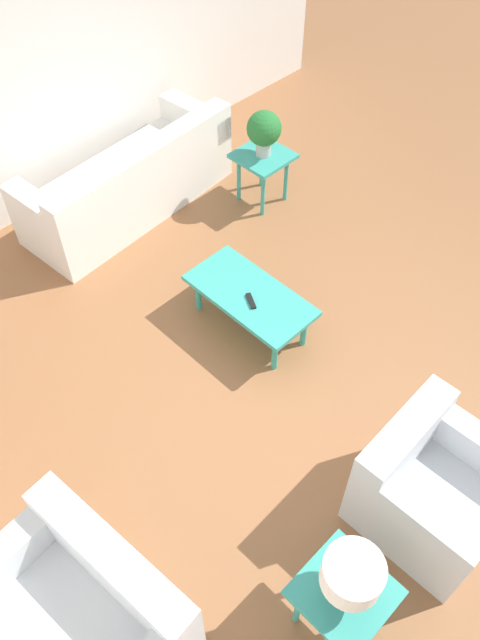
# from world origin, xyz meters

# --- Properties ---
(ground_plane) EXTENTS (14.00, 14.00, 0.00)m
(ground_plane) POSITION_xyz_m (0.00, 0.00, 0.00)
(ground_plane) COLOR #8E5B38
(wall_right) EXTENTS (0.12, 7.20, 2.70)m
(wall_right) POSITION_xyz_m (3.06, 0.00, 1.35)
(wall_right) COLOR white
(wall_right) RESTS_ON ground_plane
(sofa) EXTENTS (0.96, 2.19, 0.80)m
(sofa) POSITION_xyz_m (2.33, -0.35, 0.31)
(sofa) COLOR white
(sofa) RESTS_ON ground_plane
(armchair) EXTENTS (0.84, 0.85, 0.80)m
(armchair) POSITION_xyz_m (-1.47, 0.25, 0.32)
(armchair) COLOR silver
(armchair) RESTS_ON ground_plane
(loveseat) EXTENTS (1.22, 0.92, 0.80)m
(loveseat) POSITION_xyz_m (-0.56, 2.26, 0.31)
(loveseat) COLOR silver
(loveseat) RESTS_ON ground_plane
(coffee_table) EXTENTS (1.06, 0.52, 0.40)m
(coffee_table) POSITION_xyz_m (0.46, -0.09, 0.35)
(coffee_table) COLOR teal
(coffee_table) RESTS_ON ground_plane
(side_table_plant) EXTENTS (0.49, 0.49, 0.53)m
(side_table_plant) POSITION_xyz_m (1.54, -1.36, 0.44)
(side_table_plant) COLOR teal
(side_table_plant) RESTS_ON ground_plane
(side_table_lamp) EXTENTS (0.49, 0.49, 0.53)m
(side_table_lamp) POSITION_xyz_m (-1.52, 1.19, 0.44)
(side_table_lamp) COLOR teal
(side_table_lamp) RESTS_ON ground_plane
(potted_plant) EXTENTS (0.32, 0.32, 0.44)m
(potted_plant) POSITION_xyz_m (1.54, -1.36, 0.80)
(potted_plant) COLOR #B2ADA3
(potted_plant) RESTS_ON side_table_plant
(table_lamp) EXTENTS (0.32, 0.32, 0.39)m
(table_lamp) POSITION_xyz_m (-1.52, 1.19, 0.81)
(table_lamp) COLOR #333333
(table_lamp) RESTS_ON side_table_lamp
(remote_control) EXTENTS (0.16, 0.11, 0.02)m
(remote_control) POSITION_xyz_m (0.39, -0.03, 0.41)
(remote_control) COLOR black
(remote_control) RESTS_ON coffee_table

